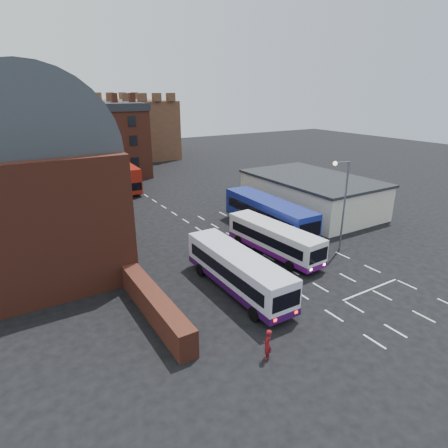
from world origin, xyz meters
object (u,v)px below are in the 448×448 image
bus_red_double (125,177)px  pedestrian_red (267,344)px  bus_white_inbound (274,238)px  street_lamp (342,198)px  bus_white_outbound (237,269)px  bus_blue (268,213)px  pedestrian_beige (255,308)px

bus_red_double → pedestrian_red: (-4.98, -40.62, -1.16)m
bus_white_inbound → street_lamp: (5.57, -2.47, 3.45)m
bus_white_outbound → street_lamp: size_ratio=1.30×
bus_red_double → street_lamp: 33.79m
bus_white_inbound → street_lamp: size_ratio=1.23×
bus_red_double → bus_white_outbound: bearing=89.5°
pedestrian_red → bus_white_outbound: bearing=-148.7°
bus_white_outbound → street_lamp: 12.46m
street_lamp → bus_white_outbound: bearing=-174.2°
street_lamp → pedestrian_red: size_ratio=4.61×
bus_white_outbound → bus_red_double: 33.52m
bus_red_double → pedestrian_red: bearing=86.3°
bus_red_double → pedestrian_red: 40.94m
bus_blue → bus_white_inbound: bearing=58.4°
bus_white_outbound → bus_red_double: bus_red_double is taller
bus_white_outbound → bus_red_double: (2.24, 33.44, 0.31)m
bus_white_inbound → bus_blue: bus_blue is taller
bus_white_inbound → pedestrian_red: bus_white_inbound is taller
street_lamp → bus_blue: bearing=107.2°
bus_blue → pedestrian_beige: (-10.62, -12.28, -1.31)m
street_lamp → pedestrian_red: 17.43m
bus_white_inbound → bus_blue: size_ratio=0.82×
bus_blue → bus_white_outbound: bearing=43.5°
bus_white_inbound → pedestrian_red: 14.20m
bus_white_inbound → bus_red_double: 30.05m
pedestrian_beige → bus_white_inbound: bearing=-166.0°
bus_white_outbound → bus_white_inbound: (6.37, 3.68, -0.12)m
bus_blue → bus_red_double: (-7.39, 24.75, 0.05)m
bus_white_outbound → pedestrian_red: size_ratio=6.00×
bus_white_outbound → bus_white_inbound: bus_white_outbound is taller
street_lamp → pedestrian_beige: street_lamp is taller
bus_blue → pedestrian_red: 20.16m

